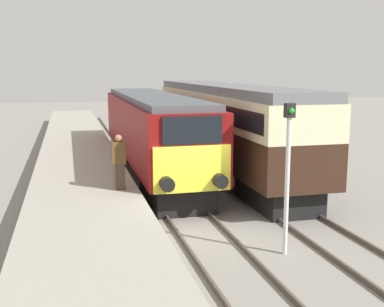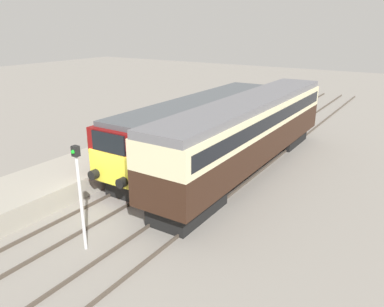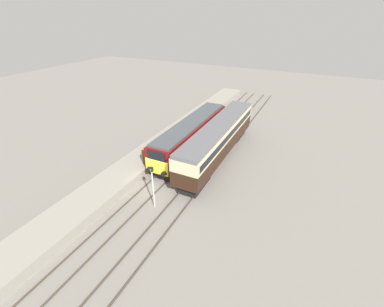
{
  "view_description": "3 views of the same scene",
  "coord_description": "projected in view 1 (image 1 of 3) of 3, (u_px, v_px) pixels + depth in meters",
  "views": [
    {
      "loc": [
        -3.67,
        -13.47,
        4.79
      ],
      "look_at": [
        0.0,
        0.74,
        2.22
      ],
      "focal_mm": 45.0,
      "sensor_mm": 36.0,
      "label": 1
    },
    {
      "loc": [
        11.37,
        -10.28,
        7.79
      ],
      "look_at": [
        1.7,
        4.74,
        1.6
      ],
      "focal_mm": 35.0,
      "sensor_mm": 36.0,
      "label": 2
    },
    {
      "loc": [
        11.97,
        -16.17,
        14.58
      ],
      "look_at": [
        1.7,
        4.74,
        1.6
      ],
      "focal_mm": 24.0,
      "sensor_mm": 36.0,
      "label": 3
    }
  ],
  "objects": [
    {
      "name": "rails_near_track",
      "position": [
        166.0,
        188.0,
        19.33
      ],
      "size": [
        1.51,
        60.0,
        0.14
      ],
      "color": "#4C4238",
      "rests_on": "ground_plane"
    },
    {
      "name": "rails_far_track",
      "position": [
        245.0,
        183.0,
        20.17
      ],
      "size": [
        1.5,
        60.0,
        0.14
      ],
      "color": "#4C4238",
      "rests_on": "ground_plane"
    },
    {
      "name": "platform_left",
      "position": [
        79.0,
        168.0,
        21.31
      ],
      "size": [
        3.5,
        50.0,
        0.96
      ],
      "color": "#9E998C",
      "rests_on": "ground_plane"
    },
    {
      "name": "ground_plane",
      "position": [
        198.0,
        230.0,
        14.58
      ],
      "size": [
        120.0,
        120.0,
        0.0
      ],
      "primitive_type": "plane",
      "color": "gray"
    },
    {
      "name": "signal_post",
      "position": [
        288.0,
        166.0,
        12.25
      ],
      "size": [
        0.24,
        0.28,
        3.96
      ],
      "color": "silver",
      "rests_on": "ground_plane"
    },
    {
      "name": "person_on_platform",
      "position": [
        119.0,
        162.0,
        15.39
      ],
      "size": [
        0.44,
        0.26,
        1.79
      ],
      "color": "#473828",
      "rests_on": "platform_left"
    },
    {
      "name": "passenger_carriage",
      "position": [
        224.0,
        120.0,
        22.51
      ],
      "size": [
        2.75,
        16.55,
        4.1
      ],
      "color": "black",
      "rests_on": "ground_plane"
    },
    {
      "name": "locomotive",
      "position": [
        152.0,
        130.0,
        21.92
      ],
      "size": [
        2.7,
        15.19,
        3.68
      ],
      "color": "black",
      "rests_on": "ground_plane"
    }
  ]
}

